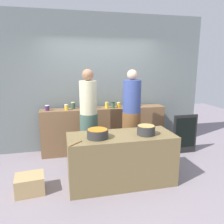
# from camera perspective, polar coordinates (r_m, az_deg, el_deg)

# --- Properties ---
(ground) EXTENTS (12.00, 12.00, 0.00)m
(ground) POSITION_cam_1_polar(r_m,az_deg,el_deg) (4.13, 1.15, -15.40)
(ground) COLOR gray
(storefront_wall) EXTENTS (4.80, 0.12, 3.00)m
(storefront_wall) POSITION_cam_1_polar(r_m,az_deg,el_deg) (5.10, -2.85, 7.51)
(storefront_wall) COLOR slate
(storefront_wall) RESTS_ON ground
(display_shelf) EXTENTS (2.70, 0.36, 0.98)m
(display_shelf) POSITION_cam_1_polar(r_m,az_deg,el_deg) (4.95, -1.99, -4.53)
(display_shelf) COLOR brown
(display_shelf) RESTS_ON ground
(prep_table) EXTENTS (1.70, 0.70, 0.82)m
(prep_table) POSITION_cam_1_polar(r_m,az_deg,el_deg) (3.70, 2.36, -11.89)
(prep_table) COLOR brown
(prep_table) RESTS_ON ground
(preserve_jar_0) EXTENTS (0.09, 0.09, 0.11)m
(preserve_jar_0) POSITION_cam_1_polar(r_m,az_deg,el_deg) (4.73, -16.27, 1.02)
(preserve_jar_0) COLOR #412055
(preserve_jar_0) RESTS_ON display_shelf
(preserve_jar_1) EXTENTS (0.08, 0.08, 0.12)m
(preserve_jar_1) POSITION_cam_1_polar(r_m,az_deg,el_deg) (4.67, -11.62, 1.20)
(preserve_jar_1) COLOR yellow
(preserve_jar_1) RESTS_ON display_shelf
(preserve_jar_2) EXTENTS (0.09, 0.09, 0.14)m
(preserve_jar_2) POSITION_cam_1_polar(r_m,az_deg,el_deg) (4.80, -9.94, 1.66)
(preserve_jar_2) COLOR #32503B
(preserve_jar_2) RESTS_ON display_shelf
(preserve_jar_3) EXTENTS (0.09, 0.09, 0.11)m
(preserve_jar_3) POSITION_cam_1_polar(r_m,az_deg,el_deg) (4.81, -7.54, 1.63)
(preserve_jar_3) COLOR #355B2C
(preserve_jar_3) RESTS_ON display_shelf
(preserve_jar_4) EXTENTS (0.08, 0.08, 0.10)m
(preserve_jar_4) POSITION_cam_1_polar(r_m,az_deg,el_deg) (4.78, -5.64, 1.56)
(preserve_jar_4) COLOR #42194E
(preserve_jar_4) RESTS_ON display_shelf
(preserve_jar_5) EXTENTS (0.08, 0.08, 0.14)m
(preserve_jar_5) POSITION_cam_1_polar(r_m,az_deg,el_deg) (4.77, -4.45, 1.76)
(preserve_jar_5) COLOR #354438
(preserve_jar_5) RESTS_ON display_shelf
(preserve_jar_6) EXTENTS (0.08, 0.08, 0.13)m
(preserve_jar_6) POSITION_cam_1_polar(r_m,az_deg,el_deg) (4.77, -1.35, 1.77)
(preserve_jar_6) COLOR gold
(preserve_jar_6) RESTS_ON display_shelf
(preserve_jar_7) EXTENTS (0.08, 0.08, 0.13)m
(preserve_jar_7) POSITION_cam_1_polar(r_m,az_deg,el_deg) (4.79, 0.25, 1.78)
(preserve_jar_7) COLOR #385F3C
(preserve_jar_7) RESTS_ON display_shelf
(preserve_jar_8) EXTENTS (0.08, 0.08, 0.11)m
(preserve_jar_8) POSITION_cam_1_polar(r_m,az_deg,el_deg) (4.87, 1.72, 1.86)
(preserve_jar_8) COLOR gold
(preserve_jar_8) RESTS_ON display_shelf
(preserve_jar_9) EXTENTS (0.08, 0.08, 0.13)m
(preserve_jar_9) POSITION_cam_1_polar(r_m,az_deg,el_deg) (5.00, 3.30, 2.19)
(preserve_jar_9) COLOR gold
(preserve_jar_9) RESTS_ON display_shelf
(preserve_jar_10) EXTENTS (0.09, 0.09, 0.13)m
(preserve_jar_10) POSITION_cam_1_polar(r_m,az_deg,el_deg) (5.05, 6.33, 2.23)
(preserve_jar_10) COLOR brown
(preserve_jar_10) RESTS_ON display_shelf
(cooking_pot_left) EXTENTS (0.32, 0.32, 0.14)m
(cooking_pot_left) POSITION_cam_1_polar(r_m,az_deg,el_deg) (3.39, -3.71, -5.58)
(cooking_pot_left) COLOR #2D2D2D
(cooking_pot_left) RESTS_ON prep_table
(cooking_pot_center) EXTENTS (0.28, 0.28, 0.15)m
(cooking_pot_center) POSITION_cam_1_polar(r_m,az_deg,el_deg) (3.57, 8.71, -4.64)
(cooking_pot_center) COLOR #2D2D2D
(cooking_pot_center) RESTS_ON prep_table
(wooden_spoon) EXTENTS (0.21, 0.20, 0.02)m
(wooden_spoon) POSITION_cam_1_polar(r_m,az_deg,el_deg) (3.20, -9.34, -7.94)
(wooden_spoon) COLOR #9E703D
(wooden_spoon) RESTS_ON prep_table
(cook_with_tongs) EXTENTS (0.34, 0.34, 1.83)m
(cook_with_tongs) POSITION_cam_1_polar(r_m,az_deg,el_deg) (4.24, -5.97, -2.56)
(cook_with_tongs) COLOR #3D574B
(cook_with_tongs) RESTS_ON ground
(cook_in_cap) EXTENTS (0.36, 0.36, 1.82)m
(cook_in_cap) POSITION_cam_1_polar(r_m,az_deg,el_deg) (4.35, 4.99, -2.32)
(cook_in_cap) COLOR brown
(cook_in_cap) RESTS_ON ground
(bread_crate) EXTENTS (0.45, 0.39, 0.28)m
(bread_crate) POSITION_cam_1_polar(r_m,az_deg,el_deg) (3.75, -20.29, -16.92)
(bread_crate) COLOR tan
(bread_crate) RESTS_ON ground
(chalkboard_sign) EXTENTS (0.55, 0.05, 0.86)m
(chalkboard_sign) POSITION_cam_1_polar(r_m,az_deg,el_deg) (5.09, 18.18, -5.37)
(chalkboard_sign) COLOR black
(chalkboard_sign) RESTS_ON ground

